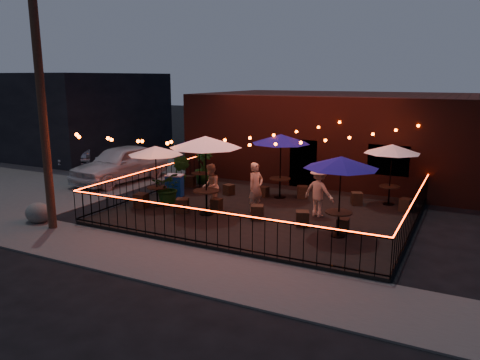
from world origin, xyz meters
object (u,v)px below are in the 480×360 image
Objects in this scene: cooler at (175,185)px; cafe_table_3 at (281,140)px; cafe_table_4 at (341,164)px; boulder at (38,213)px; cafe_table_2 at (206,143)px; cafe_table_5 at (392,150)px; cafe_table_0 at (155,151)px; cafe_table_1 at (199,142)px; utility_pole at (42,103)px.

cafe_table_3 is at bearing 9.87° from cooler.
cafe_table_4 is 3.16× the size of cooler.
cafe_table_2 is at bearing 32.53° from boulder.
cafe_table_4 is 7.46m from cooler.
cafe_table_5 is 8.35m from cooler.
cafe_table_2 reaches higher than cooler.
cafe_table_4 reaches higher than boulder.
cafe_table_3 is at bearing 66.95° from cafe_table_2.
cooler is (-7.76, -2.63, -1.61)m from cafe_table_5.
cafe_table_4 is at bearing -3.04° from cafe_table_0.
cafe_table_5 is at bearing 3.81° from cooler.
cafe_table_2 is 3.48m from cooler.
cafe_table_2 is 4.68m from cafe_table_4.
cafe_table_3 reaches higher than cooler.
cafe_table_5 reaches higher than cafe_table_1.
cafe_table_3 is (1.39, 3.26, -0.19)m from cafe_table_2.
utility_pole is 8.90× the size of boulder.
cafe_table_3 is (3.61, 3.10, 0.27)m from cafe_table_0.
cafe_table_1 is 3.88m from cafe_table_2.
cafe_table_2 reaches higher than cafe_table_1.
cafe_table_0 is 0.78× the size of cafe_table_2.
cafe_table_0 reaches higher than cafe_table_1.
cafe_table_4 reaches higher than cooler.
cafe_table_4 is at bearing -46.57° from cafe_table_3.
cooler is (-2.38, 1.53, -2.03)m from cafe_table_2.
cafe_table_3 is 9.01m from boulder.
cafe_table_0 is 0.97× the size of cafe_table_3.
cafe_table_2 reaches higher than cafe_table_5.
cooler is 5.12m from boulder.
cafe_table_4 is at bearing -99.36° from cafe_table_5.
utility_pole is 3.14× the size of cafe_table_0.
utility_pole is 2.86× the size of cafe_table_4.
cafe_table_1 is 2.56× the size of boulder.
cafe_table_3 is 4.54m from cooler.
cafe_table_1 is 2.23m from cooler.
cafe_table_5 is (7.60, 1.01, 0.08)m from cafe_table_1.
cafe_table_2 is at bearing -4.36° from cafe_table_0.
cafe_table_1 is 7.67m from cafe_table_5.
utility_pole is at bearing -139.62° from cafe_table_2.
utility_pole is 9.02× the size of cooler.
utility_pole is 3.48× the size of cafe_table_1.
boulder is at bearing -147.47° from cafe_table_2.
cafe_table_1 is 0.87× the size of cafe_table_3.
cafe_table_2 is 1.21× the size of cafe_table_5.
cafe_table_5 is (7.60, 3.98, 0.04)m from cafe_table_0.
cafe_table_2 is 1.16× the size of cafe_table_4.
utility_pole is at bearing -14.34° from boulder.
cooler is at bearing 166.25° from cafe_table_4.
cafe_table_0 is 0.91× the size of cafe_table_4.
utility_pole is 2.98× the size of cafe_table_5.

